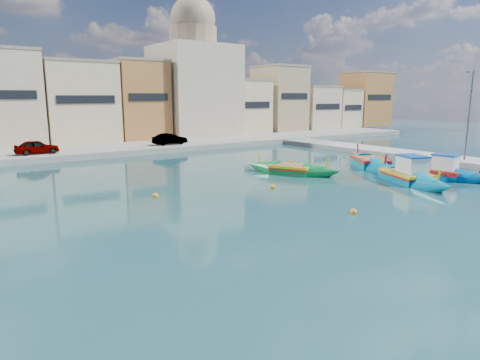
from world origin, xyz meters
name	(u,v)px	position (x,y,z in m)	size (l,w,h in m)	color
ground	(403,211)	(0.00, 0.00, 0.00)	(160.00, 160.00, 0.00)	#132E39
north_quay	(152,147)	(0.00, 32.00, 0.30)	(80.00, 8.00, 0.60)	gray
north_townhouses	(175,103)	(6.68, 39.36, 5.00)	(83.20, 7.87, 10.19)	beige
church_block	(194,77)	(10.00, 40.00, 8.41)	(10.00, 10.00, 19.10)	#C4B192
quay_street_lamp	(469,115)	(17.44, 6.00, 4.34)	(1.18, 0.16, 8.00)	#595B60
parked_cars	(51,146)	(-10.82, 30.50, 1.24)	(23.58, 2.15, 1.31)	#4C1919
luzzu_turquoise_cabin	(407,177)	(7.04, 4.53, 0.36)	(5.51, 9.41, 3.00)	#007DA4
luzzu_blue_cabin	(438,174)	(10.16, 4.05, 0.34)	(3.44, 8.04, 2.77)	#005DAB
luzzu_cyan_mid	(370,164)	(10.15, 10.15, 0.29)	(6.90, 9.11, 2.78)	#007EA5
luzzu_green	(292,170)	(2.60, 11.57, 0.26)	(5.19, 7.90, 2.46)	#0B7736
mooring_buoys	(338,187)	(1.56, 5.92, 0.08)	(22.90, 21.15, 0.36)	orange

